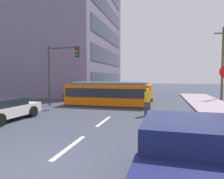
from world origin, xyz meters
The scene contains 15 objects.
ground_plane centered at (0.00, 10.00, 0.00)m, with size 120.00×120.00×0.00m, color #393F4D.
lane_stripe_1 centered at (0.00, 2.00, 0.01)m, with size 0.16×2.40×0.01m, color silver.
lane_stripe_2 centered at (0.00, 6.00, 0.01)m, with size 0.16×2.40×0.01m, color silver.
lane_stripe_3 centered at (0.00, 17.65, 0.01)m, with size 0.16×2.40×0.01m, color silver.
lane_stripe_4 centered at (0.00, 23.65, 0.01)m, with size 0.16×2.40×0.01m, color silver.
corner_building centered at (-13.23, 23.53, 11.20)m, with size 17.51×16.81×22.40m.
streetcar_tram centered at (-1.22, 11.65, 0.99)m, with size 6.77×2.55×1.92m.
city_bus centered at (-0.82, 18.62, 1.01)m, with size 2.59×5.16×1.76m.
pedestrian_crossing centered at (2.13, 8.07, 0.94)m, with size 0.51×0.36×1.67m.
pickup_truck_parked centered at (3.59, -0.58, 0.80)m, with size 2.36×5.04×1.55m.
parked_sedan_mid centered at (-5.29, 4.89, 0.62)m, with size 2.08×4.09×1.19m.
parked_sedan_far centered at (-5.56, 15.61, 0.62)m, with size 2.02×4.16×1.19m.
parked_sedan_furthest centered at (-5.43, 21.26, 0.62)m, with size 2.00×4.22×1.19m.
traffic_light_mast centered at (-4.87, 10.47, 3.40)m, with size 2.71×0.33×4.84m.
utility_pole_mid centered at (8.99, 18.94, 3.90)m, with size 1.80×0.24×7.44m.
Camera 1 is at (2.98, -4.02, 2.35)m, focal length 32.07 mm.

